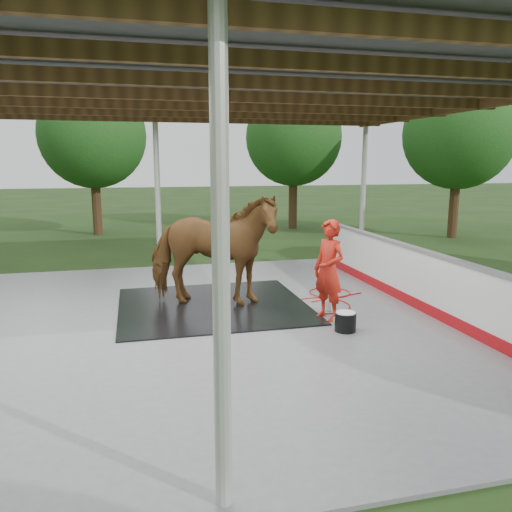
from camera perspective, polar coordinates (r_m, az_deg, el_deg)
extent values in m
plane|color=#1E3814|center=(8.79, -9.16, -8.02)|extent=(100.00, 100.00, 0.00)
cube|color=slate|center=(8.78, -9.17, -7.87)|extent=(12.00, 10.00, 0.05)
cylinder|color=beige|center=(3.75, -4.01, -2.01)|extent=(0.14, 0.14, 3.85)
cylinder|color=beige|center=(13.05, -11.17, 6.87)|extent=(0.14, 0.14, 3.85)
cylinder|color=beige|center=(14.48, 12.16, 7.19)|extent=(0.14, 0.14, 3.85)
cube|color=brown|center=(4.00, -4.95, 25.92)|extent=(12.00, 0.10, 0.18)
cube|color=brown|center=(5.44, -7.60, 21.74)|extent=(12.00, 0.10, 0.18)
cube|color=brown|center=(6.91, -9.06, 19.31)|extent=(12.00, 0.10, 0.18)
cube|color=brown|center=(8.40, -9.98, 17.73)|extent=(12.00, 0.10, 0.18)
cube|color=brown|center=(9.88, -10.61, 16.62)|extent=(12.00, 0.10, 0.18)
cube|color=brown|center=(11.37, -11.08, 15.80)|extent=(12.00, 0.10, 0.18)
cube|color=brown|center=(12.86, -11.43, 15.17)|extent=(12.00, 0.10, 0.18)
cube|color=brown|center=(10.49, 24.24, 15.54)|extent=(0.12, 10.00, 0.18)
cube|color=#38383A|center=(8.42, -10.02, 19.08)|extent=(12.60, 10.60, 0.10)
cube|color=#AA0E13|center=(10.16, 17.70, -4.95)|extent=(0.14, 8.00, 0.20)
cube|color=white|center=(10.04, 17.88, -2.19)|extent=(0.12, 8.00, 1.00)
cube|color=slate|center=(9.94, 18.06, 0.73)|extent=(0.16, 8.00, 0.06)
cylinder|color=#382314|center=(20.42, -17.74, 5.41)|extent=(0.36, 0.36, 2.20)
sphere|color=#194714|center=(20.38, -18.18, 12.99)|extent=(4.00, 4.00, 4.00)
cylinder|color=#382314|center=(21.42, 4.23, 6.11)|extent=(0.36, 0.36, 2.20)
sphere|color=#194714|center=(21.38, 4.34, 13.34)|extent=(4.00, 4.00, 4.00)
cylinder|color=#382314|center=(20.09, 21.65, 5.09)|extent=(0.36, 0.36, 2.20)
sphere|color=#194714|center=(20.05, 22.19, 12.78)|extent=(4.00, 4.00, 4.00)
cube|color=black|center=(9.76, -4.93, -5.62)|extent=(3.56, 3.34, 0.03)
imported|color=brown|center=(9.52, -5.04, 0.69)|extent=(2.79, 1.94, 2.15)
imported|color=red|center=(8.82, 8.33, -1.60)|extent=(0.65, 0.76, 1.78)
cylinder|color=black|center=(8.41, 10.18, -7.44)|extent=(0.35, 0.35, 0.31)
cylinder|color=white|center=(8.37, 10.22, -6.43)|extent=(0.32, 0.32, 0.03)
imported|color=silver|center=(9.45, 8.25, -5.34)|extent=(0.14, 0.14, 0.31)
imported|color=#338CD8|center=(8.73, 9.10, -7.17)|extent=(0.10, 0.10, 0.18)
torus|color=#B8120D|center=(9.81, 7.47, -5.60)|extent=(1.13, 1.13, 0.02)
torus|color=#B8120D|center=(10.77, 8.42, -4.14)|extent=(0.87, 0.87, 0.02)
cylinder|color=#B8120D|center=(10.43, 9.27, -4.67)|extent=(1.27, 0.43, 0.02)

